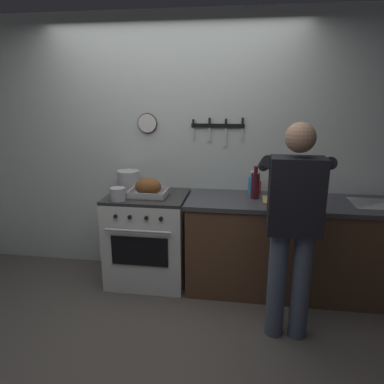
{
  "coord_description": "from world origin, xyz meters",
  "views": [
    {
      "loc": [
        0.69,
        -2.22,
        1.84
      ],
      "look_at": [
        0.24,
        0.85,
        0.98
      ],
      "focal_mm": 33.4,
      "sensor_mm": 36.0,
      "label": 1
    }
  ],
  "objects_px": {
    "bottle_wine_red": "(255,185)",
    "bottle_vinegar": "(277,186)",
    "cutting_board": "(283,201)",
    "stock_pot": "(128,181)",
    "stove": "(149,238)",
    "roasting_pan": "(148,188)",
    "bottle_dish_soap": "(252,185)",
    "saucepan": "(118,194)",
    "bottle_hot_sauce": "(258,187)",
    "person_cook": "(293,220)"
  },
  "relations": [
    {
      "from": "saucepan",
      "to": "cutting_board",
      "type": "xyz_separation_m",
      "value": [
        1.49,
        0.17,
        -0.05
      ]
    },
    {
      "from": "roasting_pan",
      "to": "cutting_board",
      "type": "xyz_separation_m",
      "value": [
        1.25,
        0.01,
        -0.07
      ]
    },
    {
      "from": "roasting_pan",
      "to": "bottle_wine_red",
      "type": "distance_m",
      "value": 1.0
    },
    {
      "from": "saucepan",
      "to": "bottle_vinegar",
      "type": "height_order",
      "value": "bottle_vinegar"
    },
    {
      "from": "cutting_board",
      "to": "bottle_vinegar",
      "type": "bearing_deg",
      "value": 102.31
    },
    {
      "from": "cutting_board",
      "to": "bottle_hot_sauce",
      "type": "height_order",
      "value": "bottle_hot_sauce"
    },
    {
      "from": "bottle_dish_soap",
      "to": "person_cook",
      "type": "bearing_deg",
      "value": -70.57
    },
    {
      "from": "bottle_vinegar",
      "to": "saucepan",
      "type": "bearing_deg",
      "value": -166.41
    },
    {
      "from": "bottle_dish_soap",
      "to": "stove",
      "type": "bearing_deg",
      "value": -171.1
    },
    {
      "from": "bottle_vinegar",
      "to": "cutting_board",
      "type": "bearing_deg",
      "value": -77.69
    },
    {
      "from": "person_cook",
      "to": "stock_pot",
      "type": "distance_m",
      "value": 1.71
    },
    {
      "from": "cutting_board",
      "to": "bottle_vinegar",
      "type": "distance_m",
      "value": 0.21
    },
    {
      "from": "stock_pot",
      "to": "stove",
      "type": "bearing_deg",
      "value": -29.74
    },
    {
      "from": "saucepan",
      "to": "bottle_hot_sauce",
      "type": "relative_size",
      "value": 0.83
    },
    {
      "from": "bottle_wine_red",
      "to": "cutting_board",
      "type": "bearing_deg",
      "value": -17.81
    },
    {
      "from": "person_cook",
      "to": "cutting_board",
      "type": "bearing_deg",
      "value": 13.54
    },
    {
      "from": "cutting_board",
      "to": "bottle_dish_soap",
      "type": "bearing_deg",
      "value": 144.32
    },
    {
      "from": "stove",
      "to": "cutting_board",
      "type": "relative_size",
      "value": 2.5
    },
    {
      "from": "bottle_hot_sauce",
      "to": "bottle_dish_soap",
      "type": "bearing_deg",
      "value": -147.88
    },
    {
      "from": "bottle_wine_red",
      "to": "bottle_dish_soap",
      "type": "xyz_separation_m",
      "value": [
        -0.03,
        0.12,
        -0.03
      ]
    },
    {
      "from": "person_cook",
      "to": "cutting_board",
      "type": "distance_m",
      "value": 0.63
    },
    {
      "from": "saucepan",
      "to": "cutting_board",
      "type": "bearing_deg",
      "value": 6.39
    },
    {
      "from": "stock_pot",
      "to": "bottle_hot_sauce",
      "type": "height_order",
      "value": "stock_pot"
    },
    {
      "from": "bottle_hot_sauce",
      "to": "bottle_wine_red",
      "type": "bearing_deg",
      "value": -102.83
    },
    {
      "from": "saucepan",
      "to": "bottle_vinegar",
      "type": "relative_size",
      "value": 0.6
    },
    {
      "from": "bottle_vinegar",
      "to": "roasting_pan",
      "type": "bearing_deg",
      "value": -170.71
    },
    {
      "from": "saucepan",
      "to": "bottle_dish_soap",
      "type": "height_order",
      "value": "bottle_dish_soap"
    },
    {
      "from": "stove",
      "to": "bottle_wine_red",
      "type": "height_order",
      "value": "bottle_wine_red"
    },
    {
      "from": "bottle_hot_sauce",
      "to": "bottle_dish_soap",
      "type": "distance_m",
      "value": 0.08
    },
    {
      "from": "bottle_dish_soap",
      "to": "cutting_board",
      "type": "bearing_deg",
      "value": -35.68
    },
    {
      "from": "roasting_pan",
      "to": "bottle_vinegar",
      "type": "height_order",
      "value": "bottle_vinegar"
    },
    {
      "from": "roasting_pan",
      "to": "bottle_hot_sauce",
      "type": "distance_m",
      "value": 1.06
    },
    {
      "from": "bottle_wine_red",
      "to": "bottle_vinegar",
      "type": "bearing_deg",
      "value": 25.93
    },
    {
      "from": "saucepan",
      "to": "bottle_hot_sauce",
      "type": "bearing_deg",
      "value": 17.83
    },
    {
      "from": "saucepan",
      "to": "bottle_hot_sauce",
      "type": "height_order",
      "value": "bottle_hot_sauce"
    },
    {
      "from": "bottle_vinegar",
      "to": "bottle_wine_red",
      "type": "xyz_separation_m",
      "value": [
        -0.21,
        -0.1,
        0.03
      ]
    },
    {
      "from": "bottle_hot_sauce",
      "to": "bottle_wine_red",
      "type": "relative_size",
      "value": 0.56
    },
    {
      "from": "bottle_dish_soap",
      "to": "bottle_hot_sauce",
      "type": "bearing_deg",
      "value": 32.12
    },
    {
      "from": "roasting_pan",
      "to": "cutting_board",
      "type": "height_order",
      "value": "roasting_pan"
    },
    {
      "from": "roasting_pan",
      "to": "bottle_wine_red",
      "type": "relative_size",
      "value": 1.16
    },
    {
      "from": "stove",
      "to": "bottle_vinegar",
      "type": "distance_m",
      "value": 1.36
    },
    {
      "from": "cutting_board",
      "to": "bottle_wine_red",
      "type": "bearing_deg",
      "value": 162.19
    },
    {
      "from": "roasting_pan",
      "to": "bottle_vinegar",
      "type": "distance_m",
      "value": 1.22
    },
    {
      "from": "stove",
      "to": "roasting_pan",
      "type": "distance_m",
      "value": 0.54
    },
    {
      "from": "saucepan",
      "to": "roasting_pan",
      "type": "bearing_deg",
      "value": 32.15
    },
    {
      "from": "cutting_board",
      "to": "bottle_dish_soap",
      "type": "relative_size",
      "value": 1.57
    },
    {
      "from": "cutting_board",
      "to": "bottle_vinegar",
      "type": "height_order",
      "value": "bottle_vinegar"
    },
    {
      "from": "cutting_board",
      "to": "bottle_hot_sauce",
      "type": "distance_m",
      "value": 0.33
    },
    {
      "from": "bottle_dish_soap",
      "to": "roasting_pan",
      "type": "bearing_deg",
      "value": -167.42
    },
    {
      "from": "roasting_pan",
      "to": "bottle_hot_sauce",
      "type": "relative_size",
      "value": 2.08
    }
  ]
}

